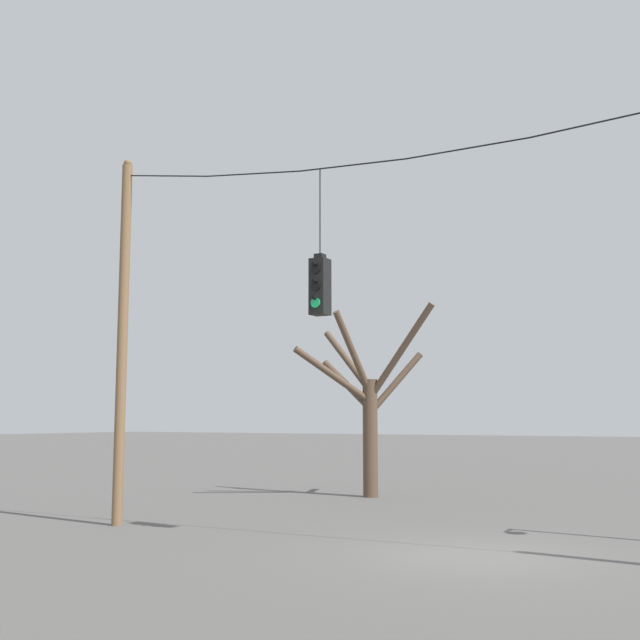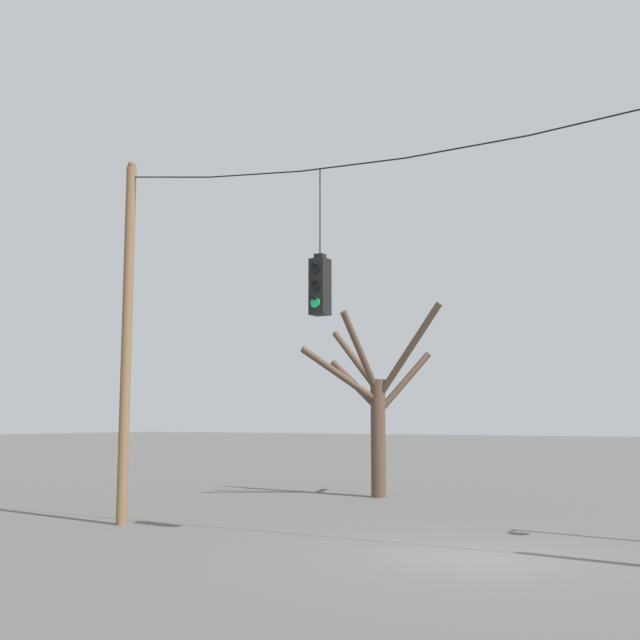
{
  "view_description": "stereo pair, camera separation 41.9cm",
  "coord_description": "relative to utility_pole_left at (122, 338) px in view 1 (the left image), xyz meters",
  "views": [
    {
      "loc": [
        4.68,
        -13.85,
        2.38
      ],
      "look_at": [
        -3.1,
        -0.06,
        4.34
      ],
      "focal_mm": 45.0,
      "sensor_mm": 36.0,
      "label": 1
    },
    {
      "loc": [
        5.05,
        -13.64,
        2.38
      ],
      "look_at": [
        -3.1,
        -0.06,
        4.34
      ],
      "focal_mm": 45.0,
      "sensor_mm": 36.0,
      "label": 2
    }
  ],
  "objects": [
    {
      "name": "utility_pole_left",
      "position": [
        0.0,
        0.0,
        0.0
      ],
      "size": [
        0.24,
        0.24,
        8.5
      ],
      "color": "brown",
      "rests_on": "ground_plane"
    },
    {
      "name": "span_wire",
      "position": [
        8.35,
        0.0,
        3.36
      ],
      "size": [
        16.7,
        0.03,
        0.79
      ],
      "color": "black"
    },
    {
      "name": "bare_tree",
      "position": [
        2.04,
        8.68,
        -1.39
      ],
      "size": [
        3.98,
        3.35,
        5.89
      ],
      "color": "brown",
      "rests_on": "ground_plane"
    },
    {
      "name": "ground_plane",
      "position": [
        8.35,
        0.06,
        -4.24
      ],
      "size": [
        200.0,
        200.0,
        0.0
      ],
      "primitive_type": "plane",
      "color": "#565451"
    },
    {
      "name": "traffic_light_near_right_pole",
      "position": [
        5.25,
        -0.01,
        0.79
      ],
      "size": [
        0.34,
        0.46,
        3.0
      ],
      "color": "black"
    }
  ]
}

